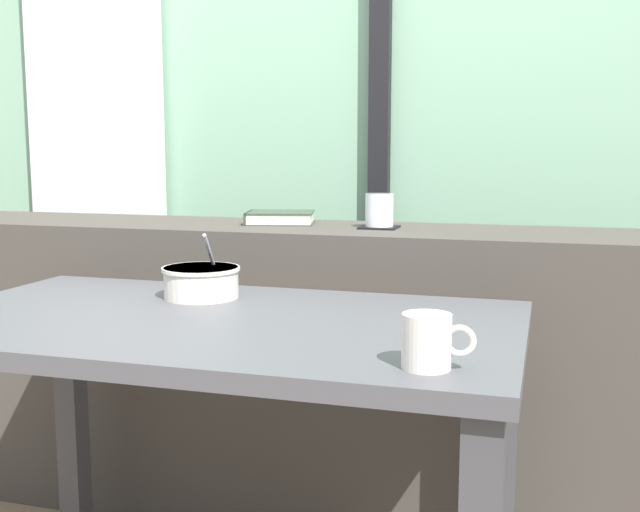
{
  "coord_description": "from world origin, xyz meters",
  "views": [
    {
      "loc": [
        0.7,
        -1.48,
        1.06
      ],
      "look_at": [
        0.13,
        0.42,
        0.78
      ],
      "focal_mm": 43.14,
      "sensor_mm": 36.0,
      "label": 1
    }
  ],
  "objects_px": {
    "juice_glass": "(379,211)",
    "soup_bowl": "(201,282)",
    "breakfast_table": "(217,371)",
    "closed_book": "(280,218)",
    "coaster_square": "(379,227)",
    "ceramic_mug": "(428,341)"
  },
  "relations": [
    {
      "from": "coaster_square",
      "to": "ceramic_mug",
      "type": "relative_size",
      "value": 0.88
    },
    {
      "from": "coaster_square",
      "to": "ceramic_mug",
      "type": "bearing_deg",
      "value": -73.11
    },
    {
      "from": "coaster_square",
      "to": "soup_bowl",
      "type": "bearing_deg",
      "value": -122.06
    },
    {
      "from": "closed_book",
      "to": "ceramic_mug",
      "type": "xyz_separation_m",
      "value": [
        0.57,
        -0.94,
        -0.09
      ]
    },
    {
      "from": "juice_glass",
      "to": "ceramic_mug",
      "type": "height_order",
      "value": "juice_glass"
    },
    {
      "from": "closed_book",
      "to": "soup_bowl",
      "type": "relative_size",
      "value": 1.26
    },
    {
      "from": "ceramic_mug",
      "to": "soup_bowl",
      "type": "bearing_deg",
      "value": 144.23
    },
    {
      "from": "coaster_square",
      "to": "closed_book",
      "type": "distance_m",
      "value": 0.31
    },
    {
      "from": "breakfast_table",
      "to": "closed_book",
      "type": "relative_size",
      "value": 5.41
    },
    {
      "from": "juice_glass",
      "to": "soup_bowl",
      "type": "distance_m",
      "value": 0.58
    },
    {
      "from": "breakfast_table",
      "to": "juice_glass",
      "type": "bearing_deg",
      "value": 73.98
    },
    {
      "from": "breakfast_table",
      "to": "ceramic_mug",
      "type": "height_order",
      "value": "ceramic_mug"
    },
    {
      "from": "juice_glass",
      "to": "ceramic_mug",
      "type": "distance_m",
      "value": 0.94
    },
    {
      "from": "breakfast_table",
      "to": "soup_bowl",
      "type": "xyz_separation_m",
      "value": [
        -0.11,
        0.17,
        0.15
      ]
    },
    {
      "from": "closed_book",
      "to": "soup_bowl",
      "type": "distance_m",
      "value": 0.54
    },
    {
      "from": "breakfast_table",
      "to": "juice_glass",
      "type": "height_order",
      "value": "juice_glass"
    },
    {
      "from": "breakfast_table",
      "to": "soup_bowl",
      "type": "relative_size",
      "value": 6.84
    },
    {
      "from": "breakfast_table",
      "to": "closed_book",
      "type": "height_order",
      "value": "closed_book"
    },
    {
      "from": "juice_glass",
      "to": "soup_bowl",
      "type": "xyz_separation_m",
      "value": [
        -0.3,
        -0.48,
        -0.13
      ]
    },
    {
      "from": "breakfast_table",
      "to": "soup_bowl",
      "type": "bearing_deg",
      "value": 123.0
    },
    {
      "from": "closed_book",
      "to": "juice_glass",
      "type": "bearing_deg",
      "value": -8.67
    },
    {
      "from": "juice_glass",
      "to": "soup_bowl",
      "type": "relative_size",
      "value": 0.51
    }
  ]
}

